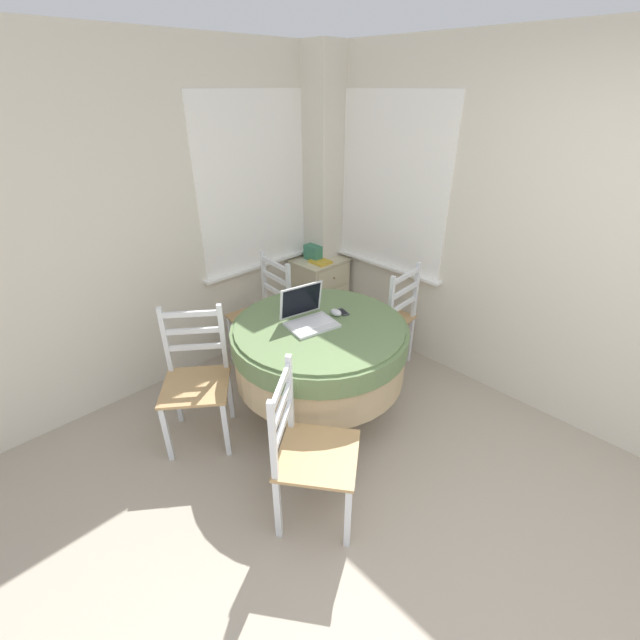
% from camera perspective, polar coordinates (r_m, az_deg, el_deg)
% --- Properties ---
extents(corner_room_shell, '(4.16, 4.81, 2.55)m').
position_cam_1_polar(corner_room_shell, '(3.10, 3.92, 11.04)').
color(corner_room_shell, beige).
rests_on(corner_room_shell, ground_plane).
extents(round_dining_table, '(1.23, 1.23, 0.78)m').
position_cam_1_polar(round_dining_table, '(3.03, -0.06, -3.55)').
color(round_dining_table, '#4C3D2D').
rests_on(round_dining_table, ground_plane).
extents(laptop, '(0.38, 0.34, 0.26)m').
position_cam_1_polar(laptop, '(2.93, -1.61, 0.51)').
color(laptop, silver).
rests_on(laptop, round_dining_table).
extents(computer_mouse, '(0.06, 0.09, 0.05)m').
position_cam_1_polar(computer_mouse, '(3.04, 2.15, 1.00)').
color(computer_mouse, silver).
rests_on(computer_mouse, round_dining_table).
extents(cell_phone, '(0.08, 0.12, 0.01)m').
position_cam_1_polar(cell_phone, '(3.09, 3.05, 1.08)').
color(cell_phone, '#2D2D33').
rests_on(cell_phone, round_dining_table).
extents(dining_chair_near_back_window, '(0.47, 0.47, 0.96)m').
position_cam_1_polar(dining_chair_near_back_window, '(3.76, -7.52, 0.71)').
color(dining_chair_near_back_window, tan).
rests_on(dining_chair_near_back_window, ground_plane).
extents(dining_chair_near_right_window, '(0.47, 0.46, 0.96)m').
position_cam_1_polar(dining_chair_near_right_window, '(3.71, 8.89, 0.18)').
color(dining_chair_near_right_window, tan).
rests_on(dining_chair_near_right_window, ground_plane).
extents(dining_chair_camera_near, '(0.61, 0.61, 0.96)m').
position_cam_1_polar(dining_chair_camera_near, '(2.44, -1.43, -17.23)').
color(dining_chair_camera_near, tan).
rests_on(dining_chair_camera_near, ground_plane).
extents(dining_chair_left_flank, '(0.61, 0.61, 0.96)m').
position_cam_1_polar(dining_chair_left_flank, '(3.05, -16.16, -7.73)').
color(dining_chair_left_flank, tan).
rests_on(dining_chair_left_flank, ground_plane).
extents(corner_cabinet, '(0.49, 0.42, 0.73)m').
position_cam_1_polar(corner_cabinet, '(4.36, -0.03, 3.64)').
color(corner_cabinet, beige).
rests_on(corner_cabinet, ground_plane).
extents(storage_box, '(0.16, 0.17, 0.14)m').
position_cam_1_polar(storage_box, '(4.20, -0.64, 9.07)').
color(storage_box, '#387A5B').
rests_on(storage_box, corner_cabinet).
extents(book_on_cabinet, '(0.15, 0.19, 0.02)m').
position_cam_1_polar(book_on_cabinet, '(4.12, 0.04, 7.78)').
color(book_on_cabinet, gold).
rests_on(book_on_cabinet, corner_cabinet).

